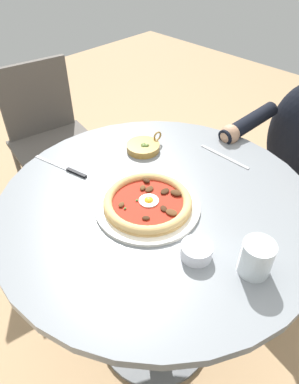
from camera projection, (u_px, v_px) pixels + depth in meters
name	position (u px, v px, depth m)	size (l,w,h in m)	color
ground_plane	(155.00, 333.00, 1.49)	(6.00, 6.00, 0.02)	tan
dining_table	(157.00, 240.00, 1.11)	(0.92, 0.92, 0.75)	gray
pizza_on_plate	(147.00, 202.00, 0.97)	(0.29, 0.29, 0.04)	white
water_glass	(256.00, 260.00, 0.79)	(0.07, 0.07, 0.09)	silver
steak_knife	(68.00, 169.00, 1.11)	(0.06, 0.21, 0.01)	silver
ramekin_capers	(197.00, 251.00, 0.84)	(0.08, 0.08, 0.04)	white
olive_pan	(143.00, 147.00, 1.19)	(0.14, 0.11, 0.05)	olive
fork_utensil	(224.00, 157.00, 1.16)	(0.01, 0.19, 0.00)	#BCBCC1
diner_person	(295.00, 184.00, 1.46)	(0.48, 0.43, 1.10)	#282833
cafe_chair_spare_far	(50.00, 134.00, 1.71)	(0.44, 0.44, 0.84)	#504A45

